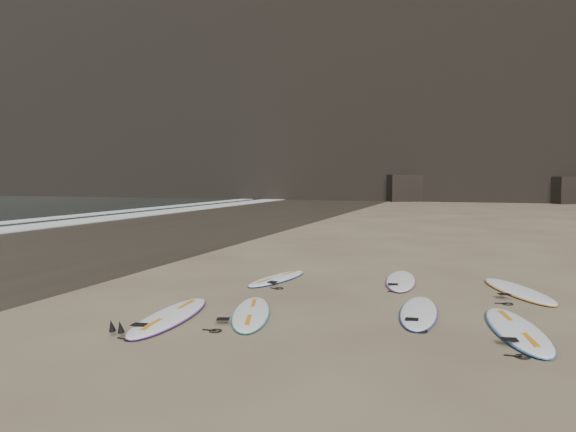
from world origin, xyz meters
name	(u,v)px	position (x,y,z in m)	size (l,w,h in m)	color
ground	(428,320)	(0.00, 0.00, 0.00)	(240.00, 240.00, 0.00)	#897559
wet_sand	(117,234)	(-13.00, 10.00, 0.00)	(12.00, 200.00, 0.01)	#383026
foam_near	(9,229)	(-18.50, 10.00, 0.03)	(2.20, 200.00, 0.05)	white
surfboard_0	(170,316)	(-3.99, -1.23, 0.05)	(0.65, 2.71, 0.10)	white
surfboard_1	(251,313)	(-2.83, -0.60, 0.04)	(0.58, 2.43, 0.09)	white
surfboard_2	(419,312)	(-0.19, 0.36, 0.04)	(0.59, 2.46, 0.09)	white
surfboard_3	(517,329)	(1.30, -0.30, 0.05)	(0.65, 2.72, 0.10)	white
surfboard_5	(277,278)	(-3.49, 2.57, 0.04)	(0.55, 2.28, 0.08)	white
surfboard_6	(401,280)	(-0.83, 3.16, 0.05)	(0.60, 2.52, 0.09)	white
surfboard_7	(518,290)	(1.52, 2.78, 0.05)	(0.64, 2.68, 0.10)	white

